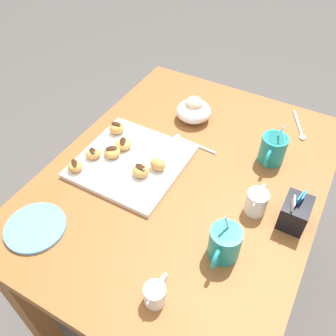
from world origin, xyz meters
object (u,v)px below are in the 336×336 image
at_px(coffee_mug_teal_left, 273,149).
at_px(ice_cream_bowl, 194,110).
at_px(sugar_caddy, 295,212).
at_px(beignet_0, 117,128).
at_px(beignet_5, 75,166).
at_px(chocolate_sauce_pitcher, 155,294).
at_px(beignet_2, 93,154).
at_px(beignet_3, 158,164).
at_px(beignet_1, 112,152).
at_px(beignet_4, 123,145).
at_px(beignet_6, 141,171).
at_px(pastry_plate_square, 131,162).
at_px(saucer_sky_left, 35,227).
at_px(coffee_mug_teal_right, 224,243).
at_px(cream_pitcher_white, 257,201).
at_px(dining_table, 184,201).

relative_size(coffee_mug_teal_left, ice_cream_bowl, 1.15).
bearing_deg(sugar_caddy, beignet_0, -96.20).
bearing_deg(beignet_5, chocolate_sauce_pitcher, 61.27).
height_order(beignet_2, beignet_3, beignet_3).
distance_m(beignet_1, beignet_5, 0.12).
bearing_deg(coffee_mug_teal_left, beignet_4, -66.01).
bearing_deg(beignet_6, beignet_1, -102.41).
distance_m(ice_cream_bowl, beignet_4, 0.30).
height_order(pastry_plate_square, saucer_sky_left, pastry_plate_square).
bearing_deg(saucer_sky_left, pastry_plate_square, 164.90).
relative_size(chocolate_sauce_pitcher, beignet_5, 1.96).
distance_m(beignet_4, beignet_5, 0.17).
bearing_deg(beignet_3, pastry_plate_square, -85.25).
bearing_deg(beignet_3, beignet_6, -35.02).
xyz_separation_m(coffee_mug_teal_right, saucer_sky_left, (0.17, -0.47, -0.04)).
bearing_deg(saucer_sky_left, beignet_4, 174.32).
bearing_deg(ice_cream_bowl, sugar_caddy, 57.48).
distance_m(cream_pitcher_white, sugar_caddy, 0.10).
relative_size(coffee_mug_teal_left, saucer_sky_left, 0.87).
bearing_deg(coffee_mug_teal_right, chocolate_sauce_pitcher, -25.23).
bearing_deg(sugar_caddy, dining_table, -92.19).
distance_m(beignet_1, beignet_4, 0.05).
relative_size(saucer_sky_left, beignet_1, 3.05).
bearing_deg(beignet_3, chocolate_sauce_pitcher, 29.30).
height_order(dining_table, chocolate_sauce_pitcher, chocolate_sauce_pitcher).
height_order(chocolate_sauce_pitcher, saucer_sky_left, chocolate_sauce_pitcher).
xyz_separation_m(pastry_plate_square, coffee_mug_teal_left, (-0.23, 0.38, 0.04)).
relative_size(cream_pitcher_white, beignet_1, 1.93).
bearing_deg(beignet_4, cream_pitcher_white, 87.26).
bearing_deg(beignet_1, cream_pitcher_white, 93.00).
relative_size(pastry_plate_square, beignet_2, 6.43).
xyz_separation_m(pastry_plate_square, beignet_5, (0.12, -0.12, 0.02)).
bearing_deg(chocolate_sauce_pitcher, dining_table, -162.64).
xyz_separation_m(beignet_2, beignet_5, (0.07, -0.01, 0.00)).
distance_m(dining_table, pastry_plate_square, 0.22).
height_order(pastry_plate_square, beignet_1, beignet_1).
height_order(beignet_3, beignet_4, beignet_3).
bearing_deg(dining_table, cream_pitcher_white, 84.22).
relative_size(coffee_mug_teal_left, beignet_3, 2.81).
xyz_separation_m(pastry_plate_square, beignet_0, (-0.09, -0.12, 0.03)).
distance_m(cream_pitcher_white, beignet_3, 0.31).
bearing_deg(ice_cream_bowl, coffee_mug_teal_left, 76.52).
distance_m(ice_cream_bowl, beignet_6, 0.34).
bearing_deg(saucer_sky_left, coffee_mug_teal_right, 110.27).
height_order(saucer_sky_left, beignet_2, beignet_2).
bearing_deg(beignet_6, sugar_caddy, 97.96).
xyz_separation_m(beignet_0, beignet_1, (0.10, 0.05, -0.00)).
xyz_separation_m(sugar_caddy, beignet_3, (0.02, -0.42, -0.01)).
distance_m(pastry_plate_square, beignet_2, 0.12).
xyz_separation_m(cream_pitcher_white, beignet_2, (0.06, -0.52, -0.01)).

